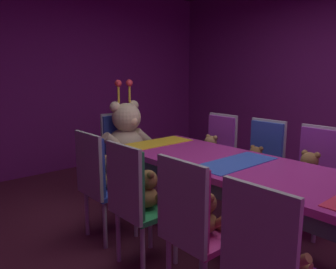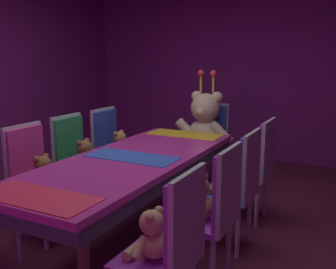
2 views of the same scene
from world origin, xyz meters
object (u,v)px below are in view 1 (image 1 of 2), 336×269
(throne_chair, at_px, (120,145))
(teddy_right_1, at_px, (308,171))
(chair_left_1, at_px, (190,219))
(chair_left_2, at_px, (133,195))
(chair_right_1, at_px, (316,168))
(king_teddy_bear, at_px, (127,134))
(chair_left_0, at_px, (265,258))
(chair_right_3, at_px, (218,147))
(chair_left_3, at_px, (98,176))
(teddy_left_1, at_px, (206,215))
(banquet_table, at_px, (235,173))
(teddy_right_2, at_px, (255,161))
(teddy_left_3, at_px, (112,174))
(teddy_left_0, at_px, (281,250))
(teddy_right_3, at_px, (210,149))
(teddy_left_2, at_px, (148,191))
(chair_right_2, at_px, (263,156))

(throne_chair, bearing_deg, teddy_right_1, 19.11)
(chair_left_1, distance_m, chair_left_2, 0.57)
(chair_right_1, relative_size, king_teddy_bear, 1.06)
(chair_left_0, height_order, chair_right_3, same)
(chair_left_3, bearing_deg, chair_right_3, 1.91)
(teddy_left_1, distance_m, chair_left_2, 0.60)
(chair_left_0, xyz_separation_m, chair_right_3, (1.70, 1.75, 0.00))
(banquet_table, height_order, chair_left_0, chair_left_0)
(chair_left_3, relative_size, throne_chair, 1.00)
(teddy_left_1, relative_size, chair_right_1, 0.31)
(teddy_right_1, relative_size, teddy_right_2, 1.17)
(banquet_table, distance_m, teddy_right_2, 0.76)
(chair_left_2, bearing_deg, teddy_left_3, 73.25)
(chair_right_1, xyz_separation_m, teddy_right_1, (-0.15, 0.00, -0.00))
(teddy_left_1, relative_size, king_teddy_bear, 0.32)
(banquet_table, height_order, chair_left_1, chair_left_1)
(teddy_right_2, bearing_deg, chair_left_1, 20.89)
(teddy_right_2, height_order, king_teddy_bear, king_teddy_bear)
(teddy_right_1, bearing_deg, king_teddy_bear, -69.28)
(teddy_right_1, relative_size, king_teddy_bear, 0.36)
(teddy_left_1, distance_m, throne_chair, 2.17)
(teddy_left_0, height_order, teddy_left_1, teddy_left_0)
(throne_chair, bearing_deg, chair_right_3, 43.79)
(banquet_table, relative_size, chair_left_1, 2.47)
(chair_left_3, relative_size, teddy_left_3, 3.18)
(chair_left_1, bearing_deg, teddy_right_2, 20.89)
(chair_left_3, bearing_deg, chair_right_1, -33.73)
(teddy_right_3, bearing_deg, throne_chair, -51.64)
(chair_left_1, relative_size, chair_left_3, 1.00)
(chair_right_1, bearing_deg, chair_left_1, 0.50)
(teddy_left_3, distance_m, chair_right_1, 1.91)
(banquet_table, bearing_deg, chair_left_1, -160.19)
(teddy_right_1, height_order, teddy_right_2, teddy_right_1)
(chair_left_2, xyz_separation_m, teddy_left_2, (0.15, 0.00, -0.01))
(chair_right_2, relative_size, throne_chair, 1.00)
(banquet_table, distance_m, chair_left_3, 1.18)
(teddy_left_0, xyz_separation_m, teddy_left_3, (0.04, 1.70, -0.00))
(chair_left_1, bearing_deg, teddy_right_1, 0.54)
(chair_right_1, bearing_deg, chair_right_3, -88.81)
(teddy_left_0, xyz_separation_m, chair_right_3, (1.55, 1.75, 0.01))
(banquet_table, distance_m, king_teddy_bear, 1.59)
(teddy_left_1, relative_size, teddy_left_3, 0.97)
(chair_right_2, xyz_separation_m, king_teddy_bear, (-0.84, 1.31, 0.16))
(teddy_left_0, height_order, throne_chair, throne_chair)
(chair_right_1, relative_size, throne_chair, 1.00)
(teddy_left_1, distance_m, chair_right_2, 1.64)
(banquet_table, relative_size, chair_right_1, 2.47)
(teddy_right_1, xyz_separation_m, teddy_right_3, (-0.02, 1.18, -0.01))
(banquet_table, height_order, teddy_left_2, teddy_left_2)
(chair_left_0, distance_m, teddy_right_3, 2.34)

